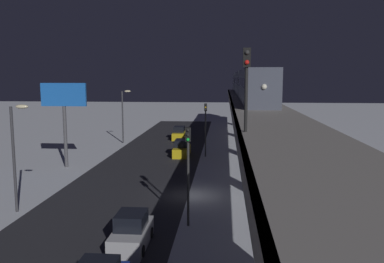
% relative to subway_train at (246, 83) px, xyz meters
% --- Properties ---
extents(ground_plane, '(240.00, 240.00, 0.00)m').
position_rel_subway_train_xyz_m(ground_plane, '(5.87, 28.51, -8.66)').
color(ground_plane, silver).
extents(avenue_asphalt, '(11.00, 108.69, 0.01)m').
position_rel_subway_train_xyz_m(avenue_asphalt, '(11.46, 28.51, -8.65)').
color(avenue_asphalt, '#28282D').
rests_on(avenue_asphalt, ground_plane).
extents(elevated_railway, '(5.00, 108.69, 6.88)m').
position_rel_subway_train_xyz_m(elevated_railway, '(0.09, 28.51, -2.71)').
color(elevated_railway, gray).
rests_on(elevated_railway, ground_plane).
extents(subway_train, '(2.94, 55.47, 3.40)m').
position_rel_subway_train_xyz_m(subway_train, '(0.00, 0.00, 0.00)').
color(subway_train, '#4C5160').
rests_on(subway_train, elevated_railway).
extents(rail_signal, '(0.36, 0.41, 4.00)m').
position_rel_subway_train_xyz_m(rail_signal, '(2.07, 40.48, 0.95)').
color(rail_signal, black).
rests_on(rail_signal, elevated_railway).
extents(sedan_silver, '(1.91, 4.11, 1.97)m').
position_rel_subway_train_xyz_m(sedan_silver, '(8.26, 38.60, -7.87)').
color(sedan_silver, '#B2B2B7').
rests_on(sedan_silver, ground_plane).
extents(sedan_yellow, '(1.80, 4.64, 1.97)m').
position_rel_subway_train_xyz_m(sedan_yellow, '(8.26, 12.11, -7.86)').
color(sedan_yellow, gold).
rests_on(sedan_yellow, ground_plane).
extents(sedan_yellow_2, '(1.80, 4.46, 1.97)m').
position_rel_subway_train_xyz_m(sedan_yellow_2, '(10.06, -0.91, -7.86)').
color(sedan_yellow_2, gold).
rests_on(sedan_yellow_2, ground_plane).
extents(traffic_light_near, '(0.32, 0.44, 6.40)m').
position_rel_subway_train_xyz_m(traffic_light_near, '(5.36, 35.19, -4.46)').
color(traffic_light_near, '#2D2D2D').
rests_on(traffic_light_near, ground_plane).
extents(traffic_light_mid, '(0.32, 0.44, 6.40)m').
position_rel_subway_train_xyz_m(traffic_light_mid, '(5.36, 12.51, -4.46)').
color(traffic_light_mid, '#2D2D2D').
rests_on(traffic_light_mid, ground_plane).
extents(commercial_billboard, '(4.80, 0.36, 8.90)m').
position_rel_subway_train_xyz_m(commercial_billboard, '(19.83, 19.36, -1.83)').
color(commercial_billboard, '#4C4C51').
rests_on(commercial_billboard, ground_plane).
extents(street_lamp_near, '(1.35, 0.44, 7.65)m').
position_rel_subway_train_xyz_m(street_lamp_near, '(17.53, 33.51, -3.84)').
color(street_lamp_near, '#38383D').
rests_on(street_lamp_near, ground_plane).
extents(street_lamp_far, '(1.35, 0.44, 7.65)m').
position_rel_subway_train_xyz_m(street_lamp_far, '(17.53, 3.51, -3.84)').
color(street_lamp_far, '#38383D').
rests_on(street_lamp_far, ground_plane).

